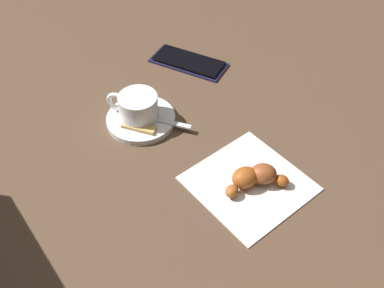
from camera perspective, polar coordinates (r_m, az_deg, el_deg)
ground_plane at (r=0.75m, az=0.20°, el=0.12°), size 1.80×1.80×0.00m
saucer at (r=0.78m, az=-6.56°, el=3.17°), size 0.12×0.12×0.01m
espresso_cup at (r=0.77m, az=-7.02°, el=4.77°), size 0.09×0.07×0.05m
teaspoon at (r=0.78m, az=-6.17°, el=3.58°), size 0.12×0.07×0.01m
sugar_packet at (r=0.76m, az=-6.84°, el=2.18°), size 0.06×0.04×0.01m
napkin at (r=0.69m, az=7.45°, el=-4.87°), size 0.17×0.17×0.00m
croissant at (r=0.68m, az=8.02°, el=-4.22°), size 0.07×0.10×0.03m
cell_phone at (r=0.91m, az=-0.45°, el=10.49°), size 0.17×0.11×0.01m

